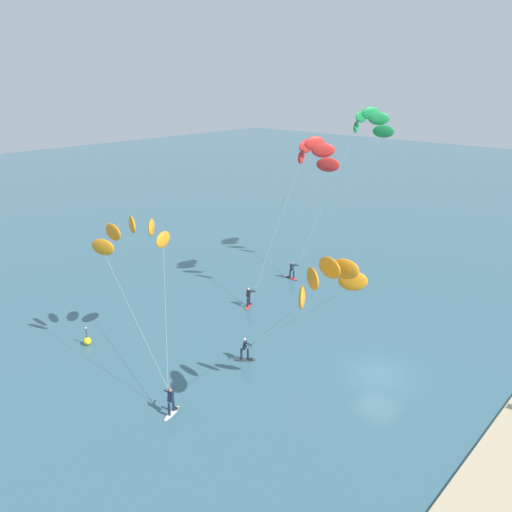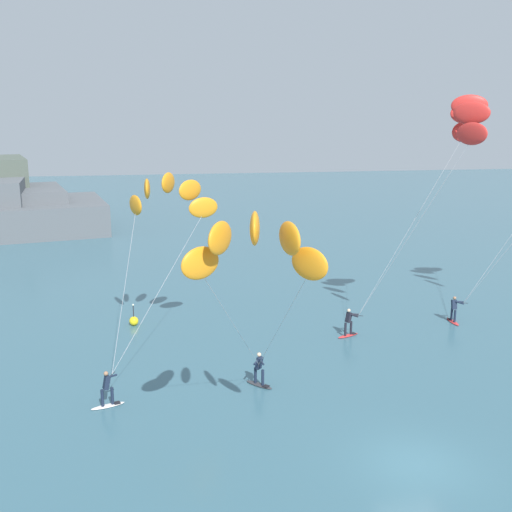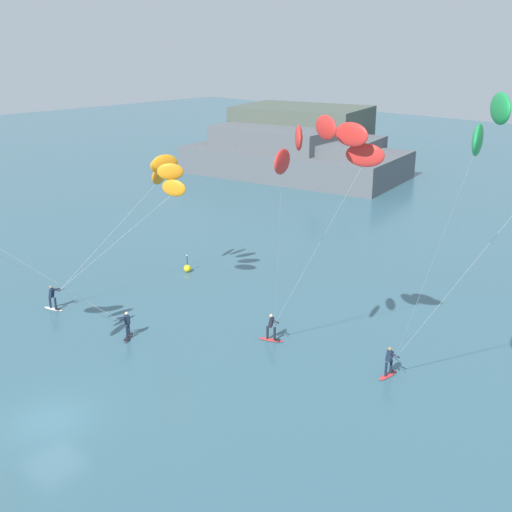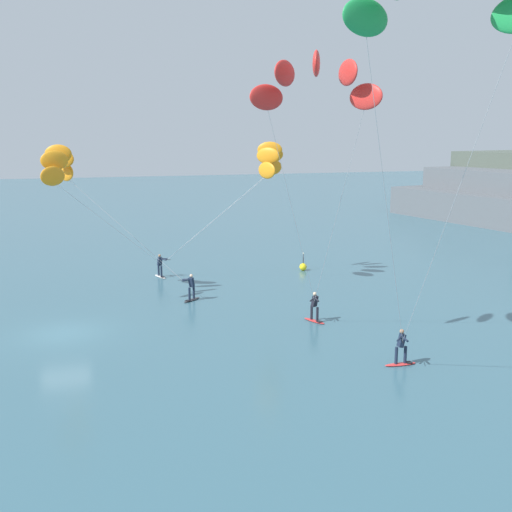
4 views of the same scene
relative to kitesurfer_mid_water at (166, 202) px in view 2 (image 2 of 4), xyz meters
The scene contains 5 objects.
ground_plane 18.01m from the kitesurfer_mid_water, 58.32° to the right, with size 240.00×240.00×0.00m, color #386070.
kitesurfer_mid_water is the anchor object (origin of this frame).
kitesurfer_far_out 13.33m from the kitesurfer_mid_water, 79.37° to the right, with size 4.79×9.20×9.58m.
kitesurfer_downwind 16.05m from the kitesurfer_mid_water, ahead, with size 7.81×5.64×13.67m.
marker_buoy 8.94m from the kitesurfer_mid_water, 119.58° to the left, with size 0.56×0.56×1.38m.
Camera 2 is at (-9.38, -18.39, 12.48)m, focal length 42.00 mm.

